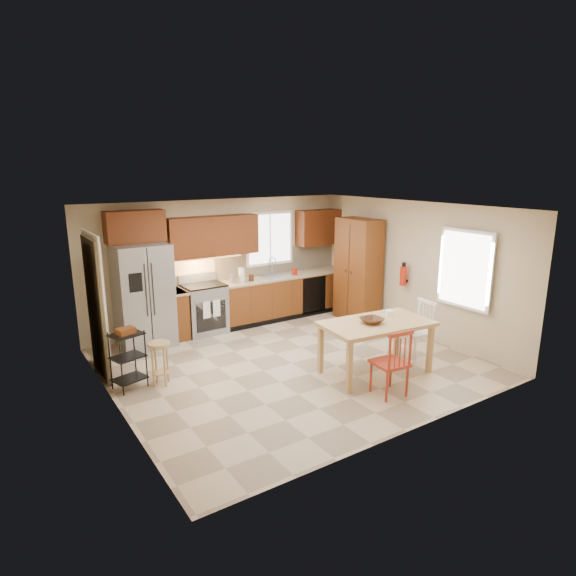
# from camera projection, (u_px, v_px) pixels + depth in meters

# --- Properties ---
(floor) EXTENTS (5.50, 5.50, 0.00)m
(floor) POSITION_uv_depth(u_px,v_px,m) (292.00, 363.00, 7.80)
(floor) COLOR tan
(floor) RESTS_ON ground
(ceiling) EXTENTS (5.50, 5.00, 0.02)m
(ceiling) POSITION_uv_depth(u_px,v_px,m) (292.00, 208.00, 7.20)
(ceiling) COLOR silver
(ceiling) RESTS_ON ground
(wall_back) EXTENTS (5.50, 0.02, 2.50)m
(wall_back) POSITION_uv_depth(u_px,v_px,m) (222.00, 263.00, 9.53)
(wall_back) COLOR #CCB793
(wall_back) RESTS_ON ground
(wall_front) EXTENTS (5.50, 0.02, 2.50)m
(wall_front) POSITION_uv_depth(u_px,v_px,m) (414.00, 333.00, 5.48)
(wall_front) COLOR #CCB793
(wall_front) RESTS_ON ground
(wall_left) EXTENTS (0.02, 5.00, 2.50)m
(wall_left) POSITION_uv_depth(u_px,v_px,m) (110.00, 318.00, 6.03)
(wall_left) COLOR #CCB793
(wall_left) RESTS_ON ground
(wall_right) EXTENTS (0.02, 5.00, 2.50)m
(wall_right) POSITION_uv_depth(u_px,v_px,m) (414.00, 269.00, 8.97)
(wall_right) COLOR #CCB793
(wall_right) RESTS_ON ground
(refrigerator) EXTENTS (0.92, 0.75, 1.82)m
(refrigerator) POSITION_uv_depth(u_px,v_px,m) (143.00, 296.00, 8.40)
(refrigerator) COLOR gray
(refrigerator) RESTS_ON floor
(range_stove) EXTENTS (0.76, 0.63, 0.92)m
(range_stove) POSITION_uv_depth(u_px,v_px,m) (204.00, 309.00, 9.17)
(range_stove) COLOR gray
(range_stove) RESTS_ON floor
(base_cabinet_narrow) EXTENTS (0.30, 0.60, 0.90)m
(base_cabinet_narrow) POSITION_uv_depth(u_px,v_px,m) (176.00, 314.00, 8.89)
(base_cabinet_narrow) COLOR brown
(base_cabinet_narrow) RESTS_ON floor
(base_cabinet_run) EXTENTS (2.92, 0.60, 0.90)m
(base_cabinet_run) POSITION_uv_depth(u_px,v_px,m) (285.00, 296.00, 10.17)
(base_cabinet_run) COLOR brown
(base_cabinet_run) RESTS_ON floor
(dishwasher) EXTENTS (0.60, 0.02, 0.78)m
(dishwasher) POSITION_uv_depth(u_px,v_px,m) (314.00, 295.00, 10.23)
(dishwasher) COLOR black
(dishwasher) RESTS_ON floor
(backsplash) EXTENTS (2.92, 0.03, 0.55)m
(backsplash) POSITION_uv_depth(u_px,v_px,m) (277.00, 260.00, 10.22)
(backsplash) COLOR beige
(backsplash) RESTS_ON wall_back
(upper_over_fridge) EXTENTS (1.00, 0.35, 0.55)m
(upper_over_fridge) POSITION_uv_depth(u_px,v_px,m) (135.00, 227.00, 8.27)
(upper_over_fridge) COLOR #602910
(upper_over_fridge) RESTS_ON wall_back
(upper_left_block) EXTENTS (1.80, 0.35, 0.75)m
(upper_left_block) POSITION_uv_depth(u_px,v_px,m) (213.00, 236.00, 9.11)
(upper_left_block) COLOR #602910
(upper_left_block) RESTS_ON wall_back
(upper_right_block) EXTENTS (1.00, 0.35, 0.75)m
(upper_right_block) POSITION_uv_depth(u_px,v_px,m) (318.00, 227.00, 10.44)
(upper_right_block) COLOR #602910
(upper_right_block) RESTS_ON wall_back
(window_back) EXTENTS (1.12, 0.04, 1.12)m
(window_back) POSITION_uv_depth(u_px,v_px,m) (270.00, 239.00, 10.00)
(window_back) COLOR white
(window_back) RESTS_ON wall_back
(sink) EXTENTS (0.62, 0.46, 0.16)m
(sink) POSITION_uv_depth(u_px,v_px,m) (277.00, 278.00, 9.96)
(sink) COLOR gray
(sink) RESTS_ON base_cabinet_run
(undercab_glow) EXTENTS (1.60, 0.30, 0.01)m
(undercab_glow) POSITION_uv_depth(u_px,v_px,m) (200.00, 258.00, 9.03)
(undercab_glow) COLOR #FFBF66
(undercab_glow) RESTS_ON wall_back
(soap_bottle) EXTENTS (0.09, 0.09, 0.19)m
(soap_bottle) POSITION_uv_depth(u_px,v_px,m) (295.00, 270.00, 10.05)
(soap_bottle) COLOR #B61E0C
(soap_bottle) RESTS_ON base_cabinet_run
(paper_towel) EXTENTS (0.12, 0.12, 0.28)m
(paper_towel) POSITION_uv_depth(u_px,v_px,m) (241.00, 275.00, 9.43)
(paper_towel) COLOR white
(paper_towel) RESTS_ON base_cabinet_run
(canister_steel) EXTENTS (0.11, 0.11, 0.18)m
(canister_steel) POSITION_uv_depth(u_px,v_px,m) (232.00, 279.00, 9.33)
(canister_steel) COLOR gray
(canister_steel) RESTS_ON base_cabinet_run
(canister_wood) EXTENTS (0.10, 0.10, 0.14)m
(canister_wood) POSITION_uv_depth(u_px,v_px,m) (251.00, 277.00, 9.53)
(canister_wood) COLOR #452612
(canister_wood) RESTS_ON base_cabinet_run
(pantry) EXTENTS (0.50, 0.95, 2.10)m
(pantry) POSITION_uv_depth(u_px,v_px,m) (358.00, 270.00, 9.82)
(pantry) COLOR brown
(pantry) RESTS_ON floor
(fire_extinguisher) EXTENTS (0.12, 0.12, 0.36)m
(fire_extinguisher) POSITION_uv_depth(u_px,v_px,m) (403.00, 276.00, 9.06)
(fire_extinguisher) COLOR #B61E0C
(fire_extinguisher) RESTS_ON wall_right
(window_right) EXTENTS (0.04, 1.02, 1.32)m
(window_right) POSITION_uv_depth(u_px,v_px,m) (465.00, 269.00, 7.95)
(window_right) COLOR white
(window_right) RESTS_ON wall_right
(doorway) EXTENTS (0.04, 0.95, 2.10)m
(doorway) POSITION_uv_depth(u_px,v_px,m) (95.00, 308.00, 7.18)
(doorway) COLOR #8C7A59
(doorway) RESTS_ON wall_left
(dining_table) EXTENTS (1.74, 1.09, 0.81)m
(dining_table) POSITION_uv_depth(u_px,v_px,m) (375.00, 348.00, 7.36)
(dining_table) COLOR tan
(dining_table) RESTS_ON floor
(chair_red) EXTENTS (0.50, 0.50, 0.97)m
(chair_red) POSITION_uv_depth(u_px,v_px,m) (390.00, 362.00, 6.63)
(chair_red) COLOR maroon
(chair_red) RESTS_ON floor
(chair_white) EXTENTS (0.50, 0.50, 0.97)m
(chair_white) POSITION_uv_depth(u_px,v_px,m) (416.00, 331.00, 7.89)
(chair_white) COLOR white
(chair_white) RESTS_ON floor
(table_bowl) EXTENTS (0.37, 0.37, 0.08)m
(table_bowl) POSITION_uv_depth(u_px,v_px,m) (372.00, 323.00, 7.21)
(table_bowl) COLOR #452612
(table_bowl) RESTS_ON dining_table
(table_jar) EXTENTS (0.14, 0.14, 0.15)m
(table_jar) POSITION_uv_depth(u_px,v_px,m) (389.00, 315.00, 7.53)
(table_jar) COLOR white
(table_jar) RESTS_ON dining_table
(bar_stool) EXTENTS (0.40, 0.40, 0.65)m
(bar_stool) POSITION_uv_depth(u_px,v_px,m) (160.00, 363.00, 6.98)
(bar_stool) COLOR tan
(bar_stool) RESTS_ON floor
(utility_cart) EXTENTS (0.50, 0.44, 0.86)m
(utility_cart) POSITION_uv_depth(u_px,v_px,m) (128.00, 360.00, 6.83)
(utility_cart) COLOR black
(utility_cart) RESTS_ON floor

